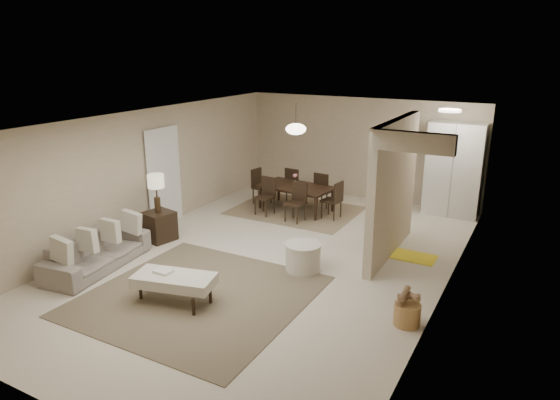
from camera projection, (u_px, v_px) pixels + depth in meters
The scene contains 22 objects.
floor at pixel (271, 259), 9.04m from camera, with size 9.00×9.00×0.00m, color beige.
ceiling at pixel (270, 121), 8.30m from camera, with size 9.00×9.00×0.00m, color white.
back_wall at pixel (360, 148), 12.44m from camera, with size 6.00×6.00×0.00m, color tan.
left_wall at pixel (142, 173), 10.05m from camera, with size 9.00×9.00×0.00m, color tan.
right_wall at pixel (449, 220), 7.29m from camera, with size 9.00×9.00×0.00m, color tan.
partition at pixel (393, 189), 8.89m from camera, with size 0.15×2.50×2.50m, color tan.
doorway at pixel (164, 177), 10.60m from camera, with size 0.04×0.90×2.04m, color black.
pantry_cabinet at pixel (454, 170), 11.13m from camera, with size 1.20×0.55×2.10m, color silver.
flush_light at pixel (450, 111), 9.94m from camera, with size 0.44×0.44×0.05m, color white.
living_rug at pixel (199, 296), 7.68m from camera, with size 3.20×3.20×0.01m, color brown.
sofa at pixel (97, 252), 8.59m from camera, with size 0.79×2.01×0.59m, color gray.
ottoman_bench at pixel (174, 280), 7.42m from camera, with size 1.30×0.82×0.43m.
side_table at pixel (159, 226), 9.84m from camera, with size 0.53×0.53×0.58m, color black.
table_lamp at pixel (156, 184), 9.59m from camera, with size 0.32×0.32×0.76m.
round_pouf at pixel (303, 257), 8.50m from camera, with size 0.62×0.62×0.48m, color beige.
wicker_basket at pixel (407, 314), 6.85m from camera, with size 0.37×0.37×0.31m, color olive.
dining_rug at pixel (295, 210), 11.69m from camera, with size 2.80×2.10×0.01m, color #7D6D4D.
dining_table at pixel (295, 198), 11.60m from camera, with size 1.69×0.95×0.60m, color black.
dining_chairs at pixel (295, 193), 11.56m from camera, with size 2.33×1.78×0.86m.
vase at pixel (295, 183), 11.49m from camera, with size 0.13×0.13×0.13m, color silver.
yellow_mat at pixel (411, 256), 9.13m from camera, with size 0.88×0.54×0.01m, color yellow.
pendant_light at pixel (296, 129), 11.13m from camera, with size 0.46×0.46×0.71m.
Camera 1 is at (4.14, -7.23, 3.67)m, focal length 32.00 mm.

